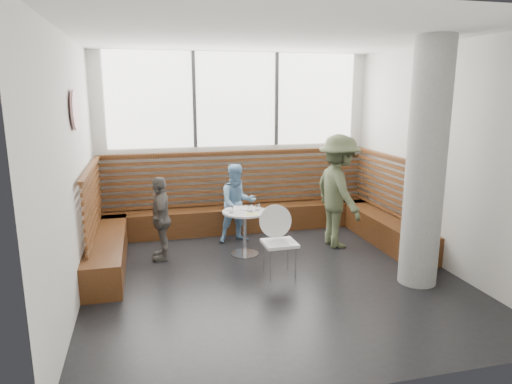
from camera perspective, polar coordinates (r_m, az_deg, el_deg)
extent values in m
cube|color=silver|center=(5.99, 2.31, 3.58)|extent=(5.00, 5.00, 3.20)
cube|color=black|center=(6.44, 2.18, -10.60)|extent=(5.00, 5.00, 0.01)
cube|color=white|center=(5.95, 2.45, 18.94)|extent=(5.00, 5.00, 0.01)
cube|color=white|center=(8.33, -2.50, 11.46)|extent=(4.50, 0.02, 1.65)
cube|color=#3F3F42|center=(8.19, -7.72, 11.34)|extent=(0.06, 0.04, 1.65)
cube|color=#3F3F42|center=(8.49, 2.59, 11.48)|extent=(0.06, 0.04, 1.65)
cube|color=#482812|center=(8.43, -2.05, -3.35)|extent=(5.00, 0.50, 0.45)
cube|color=#482812|center=(7.33, -17.94, -6.44)|extent=(0.50, 2.50, 0.45)
cube|color=#482812|center=(8.29, 14.89, -4.05)|extent=(0.50, 2.50, 0.45)
cube|color=#4E2A13|center=(8.42, -2.33, 1.71)|extent=(4.88, 0.08, 0.98)
cube|color=#4E2A13|center=(7.15, -19.69, -0.99)|extent=(0.08, 2.38, 0.98)
cube|color=#4E2A13|center=(8.20, 16.21, 0.92)|extent=(0.08, 2.38, 0.98)
cylinder|color=gray|center=(6.25, 20.47, 3.16)|extent=(0.50, 0.50, 3.20)
cylinder|color=white|center=(6.14, -21.75, 9.49)|extent=(0.03, 0.50, 0.50)
cylinder|color=silver|center=(7.28, -1.40, -7.73)|extent=(0.43, 0.43, 0.02)
cylinder|color=silver|center=(7.16, -1.42, -5.15)|extent=(0.06, 0.06, 0.68)
cylinder|color=#B7B7BA|center=(7.07, -1.43, -2.51)|extent=(0.69, 0.69, 0.03)
cube|color=white|center=(6.32, 2.97, -6.43)|extent=(0.45, 0.43, 0.04)
cylinder|color=white|center=(6.42, 2.50, -3.65)|extent=(0.47, 0.11, 0.47)
cylinder|color=silver|center=(6.22, 1.76, -9.20)|extent=(0.02, 0.02, 0.46)
cylinder|color=silver|center=(6.32, 4.95, -8.88)|extent=(0.02, 0.02, 0.46)
cylinder|color=silver|center=(6.51, 0.99, -8.20)|extent=(0.02, 0.02, 0.46)
cylinder|color=silver|center=(6.60, 4.05, -7.91)|extent=(0.02, 0.02, 0.46)
imported|color=#4C5539|center=(7.56, 10.25, 0.08)|extent=(0.77, 1.24, 1.85)
imported|color=#7AAAD4|center=(7.72, -2.33, -1.43)|extent=(0.71, 0.58, 1.34)
imported|color=#605C57|center=(7.07, -11.79, -3.23)|extent=(0.35, 0.77, 1.29)
cylinder|color=white|center=(7.16, -2.93, -2.15)|extent=(0.22, 0.22, 0.02)
cylinder|color=white|center=(7.17, -1.24, -2.11)|extent=(0.19, 0.19, 0.01)
cylinder|color=white|center=(6.96, -3.12, -2.21)|extent=(0.07, 0.07, 0.10)
cylinder|color=white|center=(7.01, -0.76, -2.01)|extent=(0.07, 0.07, 0.12)
cylinder|color=white|center=(7.10, 0.19, -1.88)|extent=(0.07, 0.07, 0.10)
cube|color=#A5C64C|center=(6.89, -0.54, -2.77)|extent=(0.23, 0.19, 0.00)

